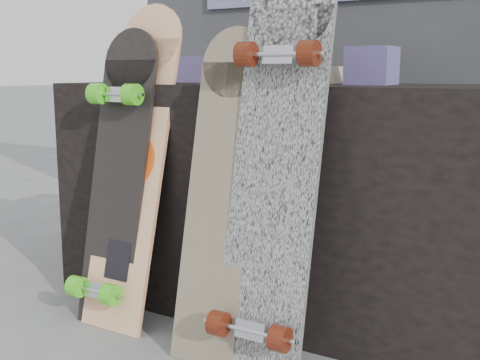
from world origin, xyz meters
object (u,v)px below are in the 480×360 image
Objects in this scene: longboard_geisha at (135,155)px; vendor_table at (283,198)px; longboard_cascadia at (275,162)px; skateboard_dark at (117,172)px; longboard_celtic at (221,184)px.

vendor_table is at bearing 40.78° from longboard_geisha.
longboard_cascadia is 0.62m from skateboard_dark.
longboard_cascadia is at bearing -3.18° from skateboard_dark.
longboard_cascadia reaches higher than longboard_celtic.
longboard_geisha is at bearing 168.47° from longboard_celtic.
vendor_table is 1.62× the size of skateboard_dark.
longboard_geisha is 1.10× the size of longboard_celtic.
longboard_celtic is 0.19m from longboard_cascadia.
longboard_geisha is at bearing 172.23° from longboard_cascadia.
longboard_celtic is 0.85× the size of longboard_cascadia.
vendor_table is 1.49× the size of longboard_geisha.
longboard_cascadia is (0.17, 0.00, 0.08)m from longboard_celtic.
skateboard_dark is at bearing 175.20° from longboard_celtic.
longboard_geisha reaches higher than longboard_celtic.
longboard_cascadia is at bearing -66.51° from vendor_table.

